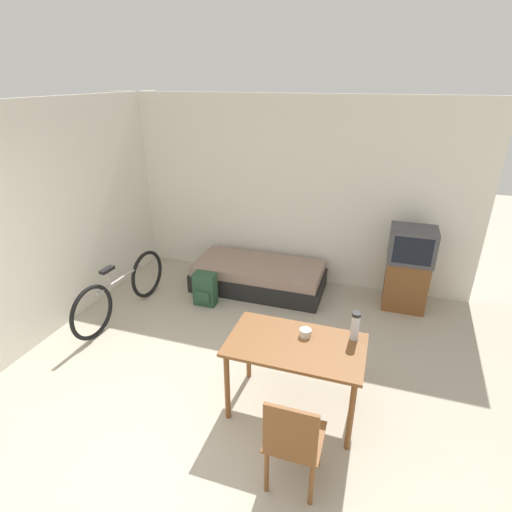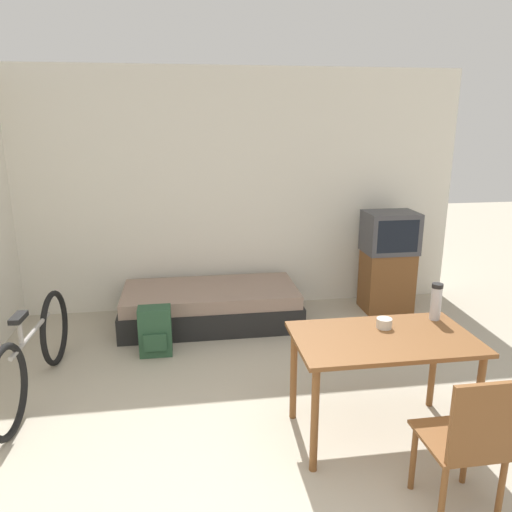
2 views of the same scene
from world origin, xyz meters
The scene contains 11 objects.
ground_plane centered at (0.00, 0.00, 0.00)m, with size 20.00×20.00×0.00m, color #B2A893.
wall_back centered at (0.00, 3.63, 1.35)m, with size 5.50×0.06×2.70m.
wall_left centered at (-2.28, 1.80, 1.35)m, with size 0.06×4.60×2.70m.
daybed centered at (-0.19, 3.08, 0.20)m, with size 1.90×0.89×0.41m.
tv centered at (1.85, 3.20, 0.59)m, with size 0.57×0.43×1.15m.
dining_table centered at (0.85, 0.92, 0.65)m, with size 1.21×0.71×0.75m.
wooden_chair centered at (1.02, 0.12, 0.51)m, with size 0.42×0.42×0.90m.
bicycle centered at (-1.67, 1.85, 0.35)m, with size 0.16×1.76×0.76m.
thermos_flask centered at (1.33, 1.15, 0.90)m, with size 0.08×0.08×0.27m.
mate_bowl centered at (0.90, 1.06, 0.79)m, with size 0.11×0.11×0.07m.
backpack centered at (-0.75, 2.41, 0.23)m, with size 0.30×0.21×0.47m.
Camera 1 is at (1.41, -1.93, 2.90)m, focal length 28.00 mm.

